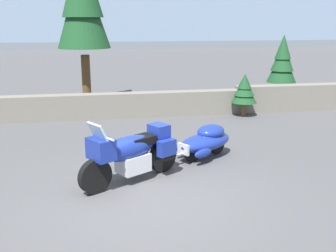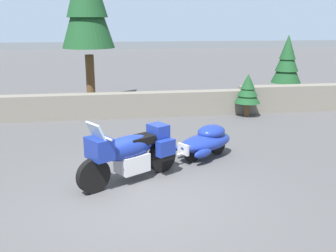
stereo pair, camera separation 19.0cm
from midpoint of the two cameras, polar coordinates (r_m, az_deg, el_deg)
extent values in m
plane|color=#4C4C4F|center=(7.28, -3.00, -10.34)|extent=(80.00, 80.00, 0.00)
cube|color=slate|center=(13.17, -5.87, 3.02)|extent=(8.00, 0.49, 0.81)
cube|color=#7F93AD|center=(102.99, -8.88, 17.46)|extent=(240.00, 80.00, 16.00)
cylinder|color=black|center=(7.48, -9.98, -7.08)|extent=(0.64, 0.47, 0.66)
cylinder|color=black|center=(8.37, -0.22, -4.43)|extent=(0.64, 0.47, 0.66)
cube|color=silver|center=(7.90, -4.53, -5.28)|extent=(0.74, 0.69, 0.36)
ellipsoid|color=navy|center=(7.74, -5.17, -3.15)|extent=(1.25, 1.01, 0.48)
cube|color=navy|center=(7.38, -9.15, -3.21)|extent=(0.58, 0.63, 0.40)
cube|color=#9EB7C6|center=(7.26, -9.59, -0.81)|extent=(0.39, 0.47, 0.34)
cube|color=black|center=(7.88, -3.41, -2.02)|extent=(0.67, 0.60, 0.16)
cube|color=navy|center=(8.13, -0.76, -0.72)|extent=(0.48, 0.51, 0.28)
cube|color=navy|center=(7.97, 0.35, -3.16)|extent=(0.42, 0.35, 0.32)
cube|color=navy|center=(8.41, -2.33, -2.20)|extent=(0.42, 0.35, 0.32)
cylinder|color=silver|center=(7.34, -8.89, -1.43)|extent=(0.40, 0.62, 0.04)
cylinder|color=silver|center=(7.41, -9.73, -5.20)|extent=(0.25, 0.19, 0.54)
cylinder|color=black|center=(8.99, 4.21, -3.83)|extent=(0.43, 0.32, 0.44)
cylinder|color=black|center=(9.56, 7.74, -2.77)|extent=(0.43, 0.32, 0.44)
ellipsoid|color=navy|center=(9.22, 6.06, -2.34)|extent=(1.63, 1.37, 0.40)
ellipsoid|color=navy|center=(9.29, 6.86, -0.83)|extent=(0.91, 0.85, 0.32)
cube|color=silver|center=(8.75, 2.84, -3.37)|extent=(0.22, 0.30, 0.24)
ellipsoid|color=navy|center=(8.76, 5.69, -3.96)|extent=(0.52, 0.39, 0.20)
ellipsoid|color=navy|center=(9.19, 2.81, -2.99)|extent=(0.52, 0.39, 0.20)
cylinder|color=silver|center=(8.53, 0.92, -4.49)|extent=(0.62, 0.41, 0.05)
cylinder|color=brown|center=(15.23, -10.77, 6.52)|extent=(0.32, 0.32, 1.89)
cone|color=#194723|center=(15.08, -11.28, 16.68)|extent=(1.91, 1.91, 2.99)
cylinder|color=brown|center=(15.74, 16.79, 4.32)|extent=(0.20, 0.20, 0.76)
cone|color=#194723|center=(15.59, 17.09, 8.21)|extent=(1.10, 1.10, 1.20)
cone|color=#194723|center=(15.56, 17.19, 9.53)|extent=(0.85, 0.85, 1.05)
cone|color=#194723|center=(15.53, 17.30, 10.85)|extent=(0.61, 0.61, 0.90)
cylinder|color=brown|center=(13.52, 11.69, 2.23)|extent=(0.16, 0.16, 0.41)
cone|color=#194723|center=(13.41, 11.82, 4.68)|extent=(0.86, 0.86, 0.65)
cone|color=#194723|center=(13.38, 11.86, 5.51)|extent=(0.66, 0.66, 0.57)
cone|color=#194723|center=(13.35, 11.91, 6.34)|extent=(0.47, 0.47, 0.49)
camera|label=1|loc=(0.10, -89.38, 0.17)|focal=42.24mm
camera|label=2|loc=(0.10, 90.62, -0.17)|focal=42.24mm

